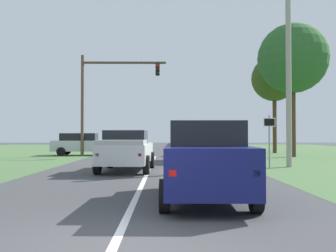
# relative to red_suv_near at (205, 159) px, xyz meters

# --- Properties ---
(ground_plane) EXTENTS (120.00, 120.00, 0.00)m
(ground_plane) POSITION_rel_red_suv_near_xyz_m (-1.78, 8.68, -1.05)
(ground_plane) COLOR #424244
(lane_centre_stripe) EXTENTS (0.16, 43.33, 0.01)m
(lane_centre_stripe) POSITION_rel_red_suv_near_xyz_m (-1.78, -2.32, -1.04)
(lane_centre_stripe) COLOR white
(lane_centre_stripe) RESTS_ON ground_plane
(red_suv_near) EXTENTS (2.28, 4.91, 1.99)m
(red_suv_near) POSITION_rel_red_suv_near_xyz_m (0.00, 0.00, 0.00)
(red_suv_near) COLOR navy
(red_suv_near) RESTS_ON ground_plane
(pickup_truck_lead) EXTENTS (2.44, 5.00, 1.86)m
(pickup_truck_lead) POSITION_rel_red_suv_near_xyz_m (-2.78, 7.75, -0.09)
(pickup_truck_lead) COLOR silver
(pickup_truck_lead) RESTS_ON ground_plane
(traffic_light) EXTENTS (6.66, 0.40, 7.91)m
(traffic_light) POSITION_rel_red_suv_near_xyz_m (-5.85, 20.23, 4.10)
(traffic_light) COLOR brown
(traffic_light) RESTS_ON ground_plane
(keep_moving_sign) EXTENTS (0.60, 0.09, 2.64)m
(keep_moving_sign) POSITION_rel_red_suv_near_xyz_m (4.22, 9.43, 0.64)
(keep_moving_sign) COLOR gray
(keep_moving_sign) RESTS_ON ground_plane
(oak_tree_right) EXTENTS (4.12, 4.12, 8.82)m
(oak_tree_right) POSITION_rel_red_suv_near_xyz_m (8.91, 24.85, 5.68)
(oak_tree_right) COLOR #4C351E
(oak_tree_right) RESTS_ON ground_plane
(crossing_suv_far) EXTENTS (4.69, 2.13, 1.77)m
(crossing_suv_far) POSITION_rel_red_suv_near_xyz_m (-7.77, 21.18, -0.11)
(crossing_suv_far) COLOR silver
(crossing_suv_far) RESTS_ON ground_plane
(utility_pole_right) EXTENTS (0.28, 0.28, 8.87)m
(utility_pole_right) POSITION_rel_red_suv_near_xyz_m (5.37, 9.92, 3.39)
(utility_pole_right) COLOR #9E998E
(utility_pole_right) RESTS_ON ground_plane
(extra_tree_1) EXTENTS (5.21, 5.21, 9.98)m
(extra_tree_1) POSITION_rel_red_suv_near_xyz_m (8.56, 18.76, 6.31)
(extra_tree_1) COLOR #4C351E
(extra_tree_1) RESTS_ON ground_plane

